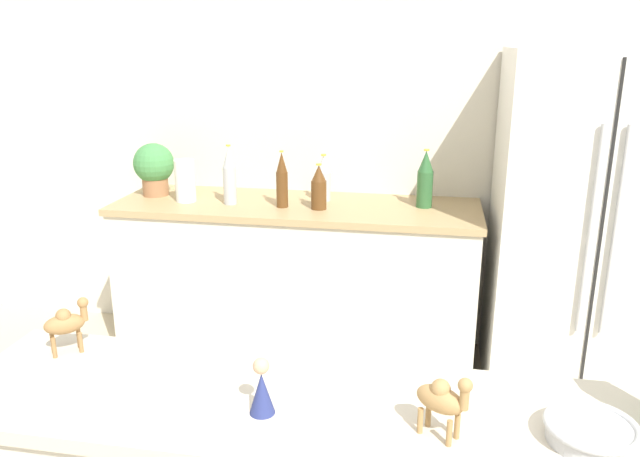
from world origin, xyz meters
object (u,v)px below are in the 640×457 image
at_px(camel_figurine_second, 66,322).
at_px(fruit_bowl, 591,431).
at_px(refrigerator, 582,228).
at_px(camel_figurine, 442,399).
at_px(potted_plant, 154,167).
at_px(back_bottle_1, 323,179).
at_px(wise_man_figurine_crimson, 262,390).
at_px(back_bottle_4, 282,180).
at_px(paper_towel_roll, 185,181).
at_px(back_bottle_3, 425,180).
at_px(back_bottle_2, 319,188).
at_px(back_bottle_0, 229,176).

bearing_deg(camel_figurine_second, fruit_bowl, -7.04).
distance_m(refrigerator, camel_figurine, 2.08).
xyz_separation_m(potted_plant, back_bottle_1, (0.94, 0.06, -0.04)).
relative_size(refrigerator, wise_man_figurine_crimson, 12.79).
bearing_deg(back_bottle_4, paper_towel_roll, 177.58).
bearing_deg(back_bottle_1, camel_figurine_second, -99.72).
xyz_separation_m(refrigerator, back_bottle_1, (-1.31, 0.15, 0.16)).
height_order(potted_plant, back_bottle_3, back_bottle_3).
relative_size(camel_figurine, wise_man_figurine_crimson, 1.15).
bearing_deg(wise_man_figurine_crimson, potted_plant, 120.33).
height_order(potted_plant, back_bottle_1, potted_plant).
xyz_separation_m(potted_plant, wise_man_figurine_crimson, (1.19, -2.03, -0.05)).
relative_size(back_bottle_2, camel_figurine_second, 1.64).
bearing_deg(back_bottle_2, paper_towel_roll, 177.92).
bearing_deg(camel_figurine, potted_plant, 127.51).
height_order(paper_towel_roll, back_bottle_2, back_bottle_2).
xyz_separation_m(potted_plant, fruit_bowl, (1.87, -2.01, -0.08)).
bearing_deg(potted_plant, paper_towel_roll, -24.36).
relative_size(back_bottle_1, camel_figurine, 1.67).
bearing_deg(back_bottle_0, back_bottle_4, -2.46).
bearing_deg(camel_figurine, back_bottle_2, 107.81).
bearing_deg(fruit_bowl, paper_towel_roll, 130.81).
xyz_separation_m(camel_figurine_second, wise_man_figurine_crimson, (0.57, -0.18, -0.03)).
bearing_deg(back_bottle_0, camel_figurine, -60.46).
bearing_deg(back_bottle_2, wise_man_figurine_crimson, -82.99).
bearing_deg(back_bottle_1, back_bottle_4, -136.09).
relative_size(back_bottle_2, camel_figurine, 1.56).
distance_m(potted_plant, fruit_bowl, 2.74).
xyz_separation_m(back_bottle_3, fruit_bowl, (0.38, -2.02, -0.07)).
height_order(back_bottle_2, camel_figurine_second, back_bottle_2).
relative_size(back_bottle_4, camel_figurine_second, 2.05).
distance_m(fruit_bowl, camel_figurine_second, 1.26).
bearing_deg(potted_plant, back_bottle_3, 0.48).
bearing_deg(paper_towel_roll, camel_figurine_second, -77.24).
bearing_deg(fruit_bowl, wise_man_figurine_crimson, -178.19).
bearing_deg(potted_plant, back_bottle_0, -13.10).
distance_m(back_bottle_1, camel_figurine, 2.19).
xyz_separation_m(refrigerator, back_bottle_3, (-0.77, 0.10, 0.19)).
distance_m(back_bottle_0, back_bottle_2, 0.48).
height_order(camel_figurine, wise_man_figurine_crimson, camel_figurine).
height_order(refrigerator, wise_man_figurine_crimson, refrigerator).
bearing_deg(back_bottle_4, wise_man_figurine_crimson, -77.36).
bearing_deg(back_bottle_3, back_bottle_2, -165.35).
height_order(back_bottle_0, back_bottle_1, back_bottle_0).
bearing_deg(potted_plant, refrigerator, -2.35).
bearing_deg(fruit_bowl, camel_figurine, -173.02).
height_order(back_bottle_2, fruit_bowl, back_bottle_2).
distance_m(back_bottle_4, camel_figurine, 2.09).
xyz_separation_m(paper_towel_roll, fruit_bowl, (1.65, -1.91, -0.04)).
height_order(back_bottle_4, wise_man_figurine_crimson, back_bottle_4).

